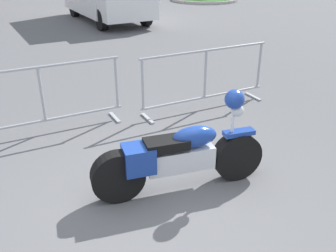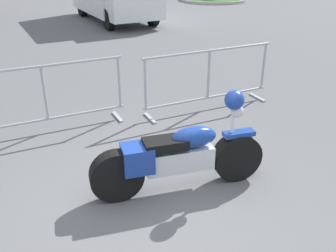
{
  "view_description": "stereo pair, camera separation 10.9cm",
  "coord_description": "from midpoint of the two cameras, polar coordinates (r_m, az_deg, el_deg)",
  "views": [
    {
      "loc": [
        -1.13,
        -3.07,
        2.64
      ],
      "look_at": [
        0.35,
        0.8,
        0.65
      ],
      "focal_mm": 40.0,
      "sensor_mm": 36.0,
      "label": 1
    },
    {
      "loc": [
        -1.03,
        -3.11,
        2.64
      ],
      "look_at": [
        0.35,
        0.8,
        0.65
      ],
      "focal_mm": 40.0,
      "sensor_mm": 36.0,
      "label": 2
    }
  ],
  "objects": [
    {
      "name": "ground_plane",
      "position": [
        4.21,
        -1.39,
        -13.23
      ],
      "size": [
        120.0,
        120.0,
        0.0
      ],
      "primitive_type": "plane",
      "color": "#5B5B5E"
    },
    {
      "name": "motorcycle",
      "position": [
        4.36,
        1.17,
        -4.48
      ],
      "size": [
        2.1,
        0.34,
        1.19
      ],
      "rotation": [
        0.0,
        0.0,
        -0.05
      ],
      "color": "black",
      "rests_on": "ground"
    },
    {
      "name": "crowd_barrier_near",
      "position": [
        6.01,
        -19.1,
        3.95
      ],
      "size": [
        2.47,
        0.68,
        1.07
      ],
      "rotation": [
        0.0,
        0.0,
        0.11
      ],
      "color": "#9EA0A5",
      "rests_on": "ground"
    },
    {
      "name": "crowd_barrier_far",
      "position": [
        6.63,
        5.22,
        7.27
      ],
      "size": [
        2.47,
        0.68,
        1.07
      ],
      "rotation": [
        0.0,
        0.0,
        0.11
      ],
      "color": "#9EA0A5",
      "rests_on": "ground"
    }
  ]
}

